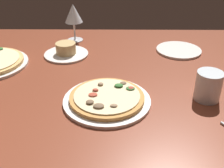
# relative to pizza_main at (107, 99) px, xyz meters

# --- Properties ---
(dining_table) EXTENTS (1.50, 1.10, 0.04)m
(dining_table) POSITION_rel_pizza_main_xyz_m (0.03, 0.11, -0.03)
(dining_table) COLOR brown
(dining_table) RESTS_ON ground
(pizza_main) EXTENTS (0.26, 0.26, 0.03)m
(pizza_main) POSITION_rel_pizza_main_xyz_m (0.00, 0.00, 0.00)
(pizza_main) COLOR white
(pizza_main) RESTS_ON dining_table
(ramekin_on_saucer) EXTENTS (0.18, 0.18, 0.05)m
(ramekin_on_saucer) POSITION_rel_pizza_main_xyz_m (-0.17, 0.35, 0.01)
(ramekin_on_saucer) COLOR silver
(ramekin_on_saucer) RESTS_ON dining_table
(wine_glass_far) EXTENTS (0.08, 0.08, 0.17)m
(wine_glass_far) POSITION_rel_pizza_main_xyz_m (-0.16, 0.51, 0.11)
(wine_glass_far) COLOR silver
(wine_glass_far) RESTS_ON dining_table
(water_glass) EXTENTS (0.08, 0.08, 0.09)m
(water_glass) POSITION_rel_pizza_main_xyz_m (0.30, 0.02, 0.03)
(water_glass) COLOR silver
(water_glass) RESTS_ON dining_table
(side_plate) EXTENTS (0.19, 0.19, 0.01)m
(side_plate) POSITION_rel_pizza_main_xyz_m (0.29, 0.39, -0.01)
(side_plate) COLOR silver
(side_plate) RESTS_ON dining_table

